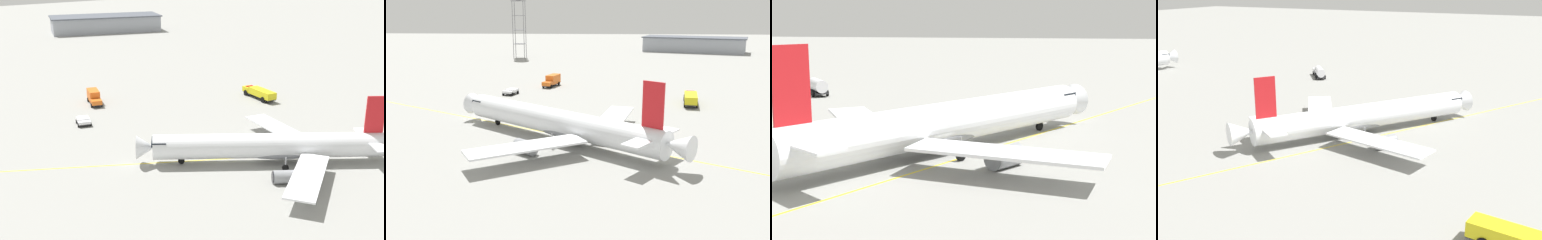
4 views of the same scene
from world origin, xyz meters
TOP-DOWN VIEW (x-y plane):
  - ground_plane at (0.00, 0.00)m, footprint 600.00×600.00m
  - airliner_main at (0.05, 2.79)m, footprint 31.74×38.66m
  - fuel_tanker_truck at (-30.00, 40.29)m, footprint 7.18×8.44m
  - taxiway_centreline at (1.99, 0.94)m, footprint 96.18×166.97m

SIDE VIEW (x-z plane):
  - ground_plane at x=0.00m, z-range 0.00..0.00m
  - taxiway_centreline at x=1.99m, z-range 0.00..0.01m
  - fuel_tanker_truck at x=-30.00m, z-range 0.14..3.01m
  - airliner_main at x=0.05m, z-range -2.84..8.55m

